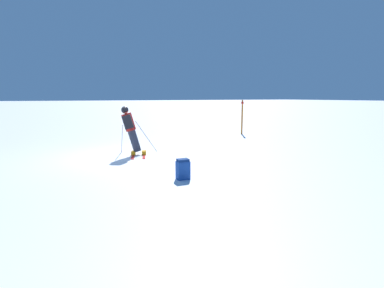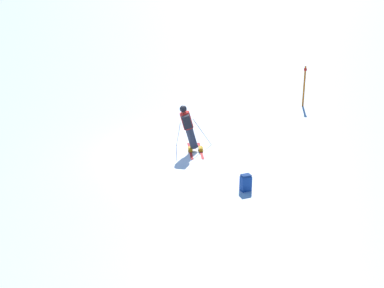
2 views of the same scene
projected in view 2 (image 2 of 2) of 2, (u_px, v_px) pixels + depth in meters
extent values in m
plane|color=white|center=(178.00, 154.00, 18.26)|extent=(300.00, 300.00, 0.00)
cube|color=red|center=(201.00, 151.00, 18.52)|extent=(0.57, 1.53, 0.01)
cube|color=red|center=(190.00, 151.00, 18.49)|extent=(0.57, 1.53, 0.01)
cube|color=orange|center=(201.00, 149.00, 18.49)|extent=(0.22, 0.31, 0.12)
cube|color=orange|center=(190.00, 149.00, 18.46)|extent=(0.22, 0.31, 0.12)
cylinder|color=#2D3342|center=(192.00, 138.00, 18.32)|extent=(0.50, 0.38, 0.79)
cylinder|color=red|center=(187.00, 120.00, 18.08)|extent=(0.56, 0.47, 0.65)
sphere|color=tan|center=(183.00, 110.00, 17.94)|extent=(0.31, 0.28, 0.26)
sphere|color=black|center=(183.00, 109.00, 17.93)|extent=(0.36, 0.32, 0.30)
cube|color=black|center=(187.00, 122.00, 17.83)|extent=(0.42, 0.29, 0.50)
cylinder|color=#B7B7BC|center=(202.00, 132.00, 18.60)|extent=(0.86, 0.28, 1.17)
cylinder|color=#B7B7BC|center=(178.00, 135.00, 18.56)|extent=(0.07, 0.54, 1.05)
cube|color=#194293|center=(246.00, 184.00, 15.47)|extent=(0.30, 0.23, 0.44)
cube|color=navy|center=(246.00, 176.00, 15.38)|extent=(0.27, 0.20, 0.06)
cylinder|color=orange|center=(304.00, 86.00, 23.32)|extent=(0.08, 0.08, 1.80)
cylinder|color=red|center=(305.00, 69.00, 23.06)|extent=(0.13, 0.13, 0.10)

